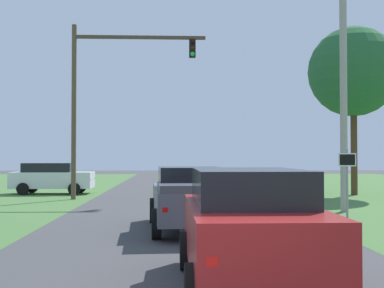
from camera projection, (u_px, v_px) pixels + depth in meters
name	position (u px, v px, depth m)	size (l,w,h in m)	color
ground_plane	(182.00, 225.00, 15.99)	(120.00, 120.00, 0.00)	#424244
red_suv_near	(249.00, 225.00, 8.38)	(2.23, 4.61, 1.94)	maroon
pickup_truck_lead	(190.00, 197.00, 14.83)	(2.50, 5.42, 1.84)	#4C515B
traffic_light	(105.00, 87.00, 25.53)	(6.70, 0.40, 8.73)	brown
keep_moving_sign	(347.00, 175.00, 16.98)	(0.60, 0.09, 2.38)	gray
oak_tree_right	(353.00, 72.00, 28.36)	(4.98, 4.98, 9.35)	#4C351E
crossing_suv_far	(52.00, 178.00, 29.05)	(4.55, 2.06, 1.76)	silver
utility_pole_right	(344.00, 104.00, 19.83)	(0.28, 0.28, 8.39)	#9E998E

